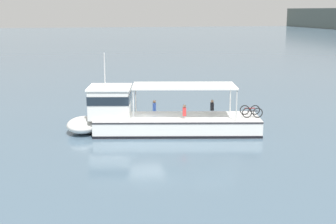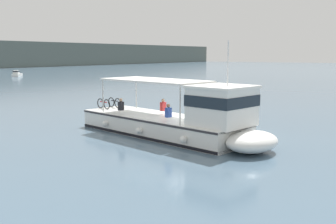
{
  "view_description": "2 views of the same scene",
  "coord_description": "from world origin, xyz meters",
  "views": [
    {
      "loc": [
        29.12,
        -4.43,
        7.96
      ],
      "look_at": [
        -0.26,
        1.66,
        1.4
      ],
      "focal_mm": 49.79,
      "sensor_mm": 36.0,
      "label": 1
    },
    {
      "loc": [
        -19.03,
        -10.79,
        4.68
      ],
      "look_at": [
        -0.26,
        1.66,
        1.4
      ],
      "focal_mm": 42.87,
      "sensor_mm": 36.0,
      "label": 2
    }
  ],
  "objects": [
    {
      "name": "motorboat_far_left",
      "position": [
        33.31,
        61.72,
        0.54
      ],
      "size": [
        3.62,
        3.27,
        1.26
      ],
      "color": "white",
      "rests_on": "ground"
    },
    {
      "name": "ferry_main",
      "position": [
        -0.46,
        0.66,
        1.02
      ],
      "size": [
        5.48,
        13.06,
        5.32
      ],
      "color": "white",
      "rests_on": "ground"
    },
    {
      "name": "ground_plane",
      "position": [
        0.0,
        0.0,
        0.0
      ],
      "size": [
        400.0,
        400.0,
        0.0
      ],
      "primitive_type": "plane",
      "color": "slate"
    }
  ]
}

